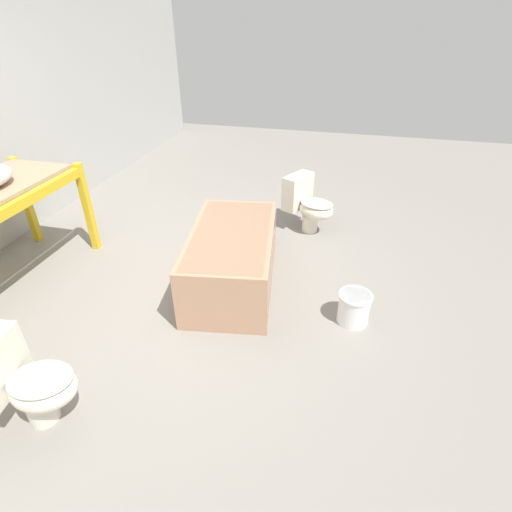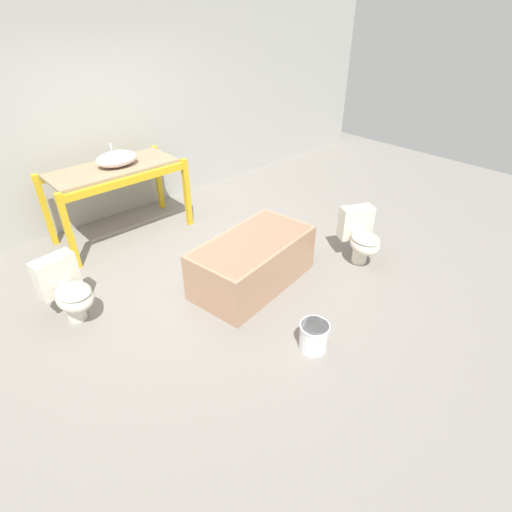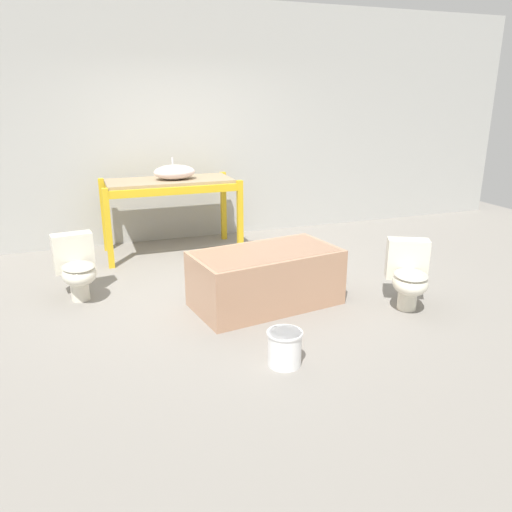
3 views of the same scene
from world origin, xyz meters
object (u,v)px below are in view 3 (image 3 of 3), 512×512
toilet_near (409,274)px  bucket_white (285,347)px  bathtub_main (266,274)px  sink_basin (174,172)px  toilet_far (77,266)px

toilet_near → bucket_white: size_ratio=2.42×
bathtub_main → toilet_near: 1.37m
sink_basin → toilet_near: sink_basin is taller
sink_basin → bucket_white: 3.28m
bathtub_main → toilet_far: toilet_far is taller
toilet_far → sink_basin: bearing=35.8°
toilet_far → bucket_white: size_ratio=2.33×
bathtub_main → bucket_white: 1.18m
toilet_far → toilet_near: bearing=-32.0°
bucket_white → sink_basin: bearing=93.4°
sink_basin → bathtub_main: size_ratio=0.35×
sink_basin → toilet_near: size_ratio=0.78×
sink_basin → bathtub_main: 2.19m
bathtub_main → toilet_near: size_ratio=2.24×
bathtub_main → toilet_far: bearing=146.6°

